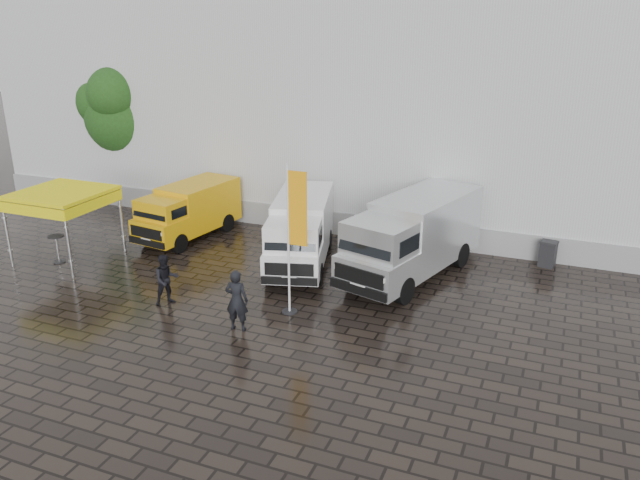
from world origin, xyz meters
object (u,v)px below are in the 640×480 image
object	(u,v)px
van_silver	(412,239)
canopy_tent	(61,196)
van_yellow	(188,213)
person_front	(237,300)
van_white	(301,233)
person_tent	(166,279)
cocktail_table	(58,249)
wheelie_bin	(548,254)
flagpole	(294,233)

from	to	relation	value
van_silver	canopy_tent	bearing A→B (deg)	-149.39
van_yellow	person_front	bearing A→B (deg)	-39.49
van_white	person_tent	size ratio (longest dim) A/B	3.43
van_white	person_tent	distance (m)	5.52
van_silver	person_tent	size ratio (longest dim) A/B	3.90
van_white	van_silver	world-z (taller)	van_silver
cocktail_table	person_front	xyz separation A→B (m)	(9.09, -2.23, 0.43)
van_yellow	van_white	size ratio (longest dim) A/B	0.84
wheelie_bin	person_tent	size ratio (longest dim) A/B	0.58
cocktail_table	van_white	bearing A→B (deg)	20.71
van_white	van_silver	bearing A→B (deg)	-10.19
van_white	person_front	bearing A→B (deg)	-102.60
wheelie_bin	van_yellow	bearing A→B (deg)	-160.53
van_yellow	person_tent	size ratio (longest dim) A/B	2.87
van_yellow	wheelie_bin	size ratio (longest dim) A/B	4.92
van_white	van_yellow	bearing A→B (deg)	153.88
canopy_tent	person_front	xyz separation A→B (m)	(8.96, -2.64, -1.59)
van_yellow	van_silver	bearing A→B (deg)	4.78
canopy_tent	flagpole	xyz separation A→B (m)	(10.10, -0.98, 0.14)
van_white	wheelie_bin	xyz separation A→B (m)	(8.73, 3.35, -0.77)
flagpole	wheelie_bin	distance (m)	10.47
van_white	cocktail_table	distance (m)	9.38
flagpole	cocktail_table	bearing A→B (deg)	176.80
van_white	canopy_tent	bearing A→B (deg)	-177.53
van_yellow	van_white	bearing A→B (deg)	-1.96
van_yellow	flagpole	bearing A→B (deg)	-26.35
van_yellow	wheelie_bin	world-z (taller)	van_yellow
canopy_tent	cocktail_table	bearing A→B (deg)	-107.46
person_front	van_yellow	bearing A→B (deg)	-55.76
canopy_tent	van_silver	bearing A→B (deg)	14.59
canopy_tent	van_yellow	bearing A→B (deg)	52.52
van_yellow	canopy_tent	bearing A→B (deg)	-119.43
flagpole	canopy_tent	bearing A→B (deg)	174.44
canopy_tent	wheelie_bin	distance (m)	18.55
van_white	flagpole	bearing A→B (deg)	-85.18
cocktail_table	wheelie_bin	size ratio (longest dim) A/B	1.08
van_white	canopy_tent	world-z (taller)	canopy_tent
person_front	wheelie_bin	bearing A→B (deg)	-141.59
van_yellow	van_white	world-z (taller)	van_white
van_white	person_tent	xyz separation A→B (m)	(-2.69, -4.80, -0.42)
van_silver	flagpole	world-z (taller)	flagpole
wheelie_bin	person_tent	world-z (taller)	person_tent
van_yellow	van_silver	world-z (taller)	van_silver
canopy_tent	person_tent	world-z (taller)	canopy_tent
van_silver	wheelie_bin	world-z (taller)	van_silver
van_white	person_tent	world-z (taller)	van_white
van_white	canopy_tent	distance (m)	9.18
person_front	person_tent	size ratio (longest dim) A/B	1.13
canopy_tent	person_tent	distance (m)	6.45
van_yellow	flagpole	world-z (taller)	flagpole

